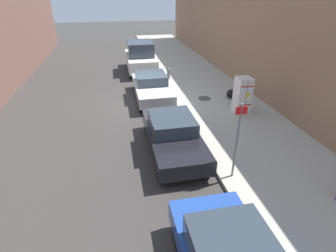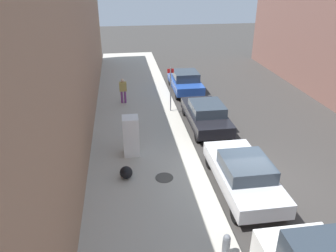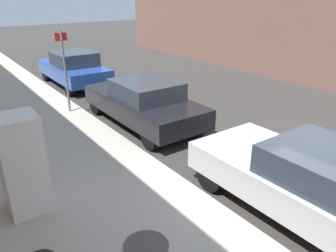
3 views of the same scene
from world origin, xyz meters
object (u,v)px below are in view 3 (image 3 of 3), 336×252
discarded_refrigerator (22,164)px  parked_sedan_silver (316,184)px  parked_hatchback_blue (74,68)px  parked_sedan_dark (143,102)px  street_sign_post (65,67)px

discarded_refrigerator → parked_sedan_silver: 5.00m
parked_sedan_silver → parked_hatchback_blue: (0.00, 11.07, 0.02)m
discarded_refrigerator → parked_hatchback_blue: discarded_refrigerator is taller
parked_sedan_silver → parked_hatchback_blue: size_ratio=1.10×
discarded_refrigerator → parked_sedan_dark: 4.69m
parked_hatchback_blue → street_sign_post: bearing=-113.8°
discarded_refrigerator → parked_sedan_silver: bearing=-37.5°
parked_sedan_silver → parked_sedan_dark: (0.00, 5.52, -0.01)m
street_sign_post → parked_sedan_dark: size_ratio=0.58×
parked_sedan_silver → parked_sedan_dark: bearing=90.0°
street_sign_post → parked_sedan_dark: (1.53, -2.08, -0.86)m
parked_sedan_silver → parked_hatchback_blue: parked_hatchback_blue is taller
parked_sedan_dark → parked_hatchback_blue: parked_hatchback_blue is taller
discarded_refrigerator → street_sign_post: bearing=62.0°
discarded_refrigerator → street_sign_post: 5.20m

